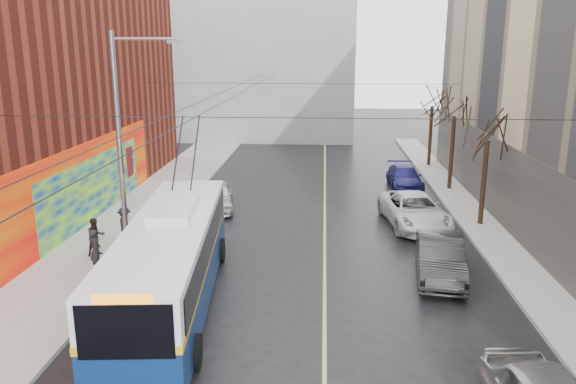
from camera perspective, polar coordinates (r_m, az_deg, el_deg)
name	(u,v)px	position (r m, az deg, el deg)	size (l,w,h in m)	color
sidewalk_left	(106,245)	(25.70, -18.03, -5.16)	(4.00, 60.00, 0.15)	gray
sidewalk_right	(505,254)	(25.11, 21.22, -5.91)	(2.00, 60.00, 0.15)	gray
lane_line	(325,236)	(25.84, 3.75, -4.52)	(0.12, 50.00, 0.01)	#BFB74C
building_far	(248,41)	(55.91, -4.05, 15.09)	(20.50, 12.10, 18.00)	gray
streetlight_pole	(124,145)	(22.06, -16.36, 4.62)	(2.65, 0.60, 9.00)	slate
catenary_wires	(237,97)	(25.60, -5.22, 9.60)	(18.00, 60.00, 0.22)	black
tree_near	(489,124)	(27.72, 19.73, 6.54)	(3.20, 3.20, 6.40)	black
tree_mid	(455,103)	(34.44, 16.64, 8.64)	(3.20, 3.20, 6.68)	black
tree_far	(433,95)	(41.27, 14.51, 9.51)	(3.20, 3.20, 6.57)	black
pigeons_flying	(194,79)	(20.09, -9.50, 11.27)	(2.85, 3.04, 0.85)	slate
trolleybus	(171,261)	(19.05, -11.79, -6.85)	(3.63, 12.09, 5.66)	#0A214F
parked_car_b	(440,258)	(21.87, 15.19, -6.47)	(1.64, 4.70, 1.55)	#2A292C
parked_car_c	(414,210)	(27.75, 12.70, -1.84)	(2.56, 5.55, 1.54)	silver
parked_car_d	(405,177)	(35.20, 11.77, 1.48)	(1.86, 4.56, 1.32)	navy
following_car	(217,196)	(30.09, -7.25, -0.41)	(1.72, 4.27, 1.46)	silver
pedestrian_a	(96,250)	(22.57, -18.96, -5.59)	(0.59, 0.39, 1.62)	black
pedestrian_b	(96,237)	(24.17, -18.94, -4.32)	(0.76, 0.60, 1.57)	black
pedestrian_c	(125,225)	(25.35, -16.24, -3.22)	(1.03, 0.59, 1.59)	black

